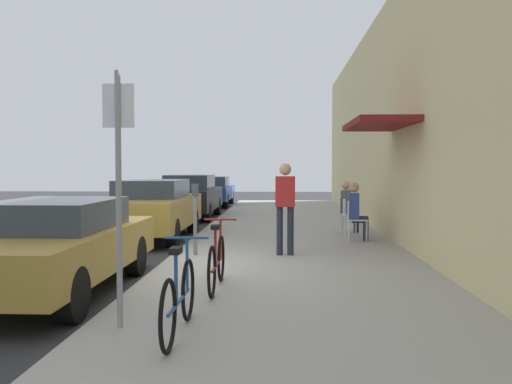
% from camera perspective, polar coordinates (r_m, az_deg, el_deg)
% --- Properties ---
extents(ground_plane, '(60.00, 60.00, 0.00)m').
position_cam_1_polar(ground_plane, '(9.55, -9.89, -8.04)').
color(ground_plane, '#2D2D30').
extents(sidewalk_slab, '(4.50, 32.00, 0.12)m').
position_cam_1_polar(sidewalk_slab, '(11.29, 3.65, -6.05)').
color(sidewalk_slab, '#9E9B93').
rests_on(sidewalk_slab, ground_plane).
extents(building_facade, '(1.40, 32.00, 5.65)m').
position_cam_1_polar(building_facade, '(11.51, 15.81, 7.82)').
color(building_facade, beige).
rests_on(building_facade, ground_plane).
extents(parked_car_0, '(1.80, 4.40, 1.29)m').
position_cam_1_polar(parked_car_0, '(8.18, -20.08, -5.06)').
color(parked_car_0, '#A58433').
rests_on(parked_car_0, ground_plane).
extents(parked_car_1, '(1.80, 4.40, 1.44)m').
position_cam_1_polar(parked_car_1, '(13.72, -10.65, -1.65)').
color(parked_car_1, '#A58433').
rests_on(parked_car_1, ground_plane).
extents(parked_car_2, '(1.80, 4.40, 1.48)m').
position_cam_1_polar(parked_car_2, '(19.19, -6.83, -0.39)').
color(parked_car_2, black).
rests_on(parked_car_2, ground_plane).
extents(parked_car_3, '(1.80, 4.40, 1.32)m').
position_cam_1_polar(parked_car_3, '(24.98, -4.64, 0.15)').
color(parked_car_3, navy).
rests_on(parked_car_3, ground_plane).
extents(parking_meter, '(0.12, 0.10, 1.32)m').
position_cam_1_polar(parking_meter, '(10.37, -6.25, -2.23)').
color(parking_meter, slate).
rests_on(parking_meter, sidewalk_slab).
extents(street_sign, '(0.32, 0.06, 2.60)m').
position_cam_1_polar(street_sign, '(5.78, -13.88, 1.38)').
color(street_sign, gray).
rests_on(street_sign, sidewalk_slab).
extents(bicycle_0, '(0.46, 1.71, 0.90)m').
position_cam_1_polar(bicycle_0, '(5.54, -7.88, -10.73)').
color(bicycle_0, black).
rests_on(bicycle_0, sidewalk_slab).
extents(bicycle_1, '(0.46, 1.71, 0.90)m').
position_cam_1_polar(bicycle_1, '(7.51, -4.04, -7.20)').
color(bicycle_1, black).
rests_on(bicycle_1, sidewalk_slab).
extents(cafe_chair_0, '(0.48, 0.48, 0.87)m').
position_cam_1_polar(cafe_chair_0, '(12.56, 9.99, -2.62)').
color(cafe_chair_0, silver).
rests_on(cafe_chair_0, sidewalk_slab).
extents(seated_patron_0, '(0.45, 0.39, 1.29)m').
position_cam_1_polar(seated_patron_0, '(12.54, 10.27, -1.74)').
color(seated_patron_0, '#232838').
rests_on(seated_patron_0, sidewalk_slab).
extents(cafe_chair_1, '(0.46, 0.46, 0.87)m').
position_cam_1_polar(cafe_chair_1, '(13.32, 9.56, -2.32)').
color(cafe_chair_1, silver).
rests_on(cafe_chair_1, sidewalk_slab).
extents(cafe_chair_2, '(0.53, 0.53, 0.87)m').
position_cam_1_polar(cafe_chair_2, '(14.10, 9.18, -2.04)').
color(cafe_chair_2, silver).
rests_on(cafe_chair_2, sidewalk_slab).
extents(seated_patron_2, '(0.49, 0.44, 1.29)m').
position_cam_1_polar(seated_patron_2, '(14.08, 9.43, -1.27)').
color(seated_patron_2, '#232838').
rests_on(seated_patron_2, sidewalk_slab).
extents(pedestrian_standing, '(0.36, 0.22, 1.70)m').
position_cam_1_polar(pedestrian_standing, '(10.29, 3.00, -0.95)').
color(pedestrian_standing, '#232838').
rests_on(pedestrian_standing, sidewalk_slab).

